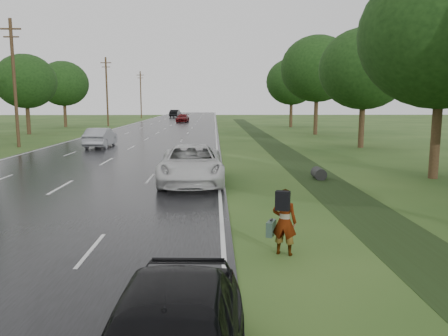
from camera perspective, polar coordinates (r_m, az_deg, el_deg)
road at (r=55.84m, az=-8.04°, el=4.89°), size 14.00×180.00×0.04m
edge_stripe_east at (r=55.46m, az=-1.07°, el=4.97°), size 0.12×180.00×0.01m
edge_stripe_west at (r=57.03m, az=-14.82°, el=4.79°), size 0.12×180.00×0.01m
center_line at (r=55.84m, az=-8.04°, el=4.91°), size 0.12×180.00×0.01m
drainage_ditch at (r=29.69m, az=8.35°, el=1.62°), size 2.20×120.00×0.56m
utility_pole_mid at (r=38.71m, az=-25.70°, el=10.15°), size 1.60×0.26×10.00m
utility_pole_far at (r=67.23m, az=-15.05°, el=9.73°), size 1.60×0.26×10.00m
utility_pole_distant at (r=96.64m, az=-10.82°, el=9.47°), size 1.60×0.26×10.00m
tree_east_b at (r=23.08m, az=26.72°, el=15.35°), size 7.60×7.60×10.11m
tree_east_c at (r=36.35m, az=17.84°, el=12.22°), size 7.00×7.00×9.29m
tree_east_d at (r=49.76m, az=12.09°, el=12.55°), size 8.00×8.00×10.76m
tree_east_f at (r=63.36m, az=8.84°, el=11.06°), size 7.20×7.20×9.62m
tree_west_d at (r=53.56m, az=-24.49°, el=10.26°), size 6.60×6.60×8.80m
tree_west_f at (r=66.88m, az=-20.24°, el=10.30°), size 7.00×7.00×9.29m
pedestrian at (r=10.56m, az=7.77°, el=-6.86°), size 0.78×0.81×1.61m
white_pickup at (r=19.56m, az=-4.31°, el=0.53°), size 2.98×6.11×1.67m
silver_sedan at (r=36.11m, az=-15.82°, el=3.86°), size 1.66×4.67×1.53m
far_car_red at (r=77.43m, az=-5.43°, el=6.51°), size 2.25×4.92×1.40m
far_car_dark at (r=100.99m, az=-6.37°, el=7.09°), size 2.40×5.40×1.72m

